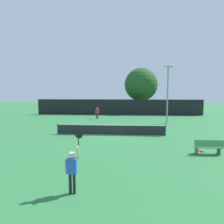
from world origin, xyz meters
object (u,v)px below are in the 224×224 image
at_px(courtside_bench, 208,147).
at_px(player_receiving, 97,112).
at_px(spare_racket, 201,151).
at_px(light_pole, 168,90).
at_px(parked_car_mid, 130,107).
at_px(player_serving, 72,166).
at_px(large_tree, 141,85).
at_px(tennis_ball, 105,128).
at_px(parked_car_near, 80,108).

bearing_deg(courtside_bench, player_receiving, 120.43).
height_order(spare_racket, courtside_bench, courtside_bench).
xyz_separation_m(light_pole, parked_car_mid, (-4.51, 18.30, -3.50)).
height_order(player_serving, large_tree, large_tree).
height_order(player_receiving, light_pole, light_pole).
bearing_deg(spare_racket, player_receiving, 121.06).
relative_size(player_serving, tennis_ball, 36.65).
relative_size(tennis_ball, parked_car_near, 0.02).
height_order(large_tree, parked_car_mid, large_tree).
height_order(large_tree, parked_car_near, large_tree).
bearing_deg(parked_car_near, spare_racket, -63.30).
distance_m(player_receiving, parked_car_near, 12.85).
distance_m(player_serving, large_tree, 32.49).
bearing_deg(tennis_ball, light_pole, 29.76).
bearing_deg(large_tree, courtside_bench, -84.64).
distance_m(tennis_ball, light_pole, 9.61).
bearing_deg(player_receiving, parked_car_mid, -109.15).
xyz_separation_m(player_receiving, spare_racket, (9.47, -15.72, -1.00)).
relative_size(light_pole, parked_car_mid, 1.70).
bearing_deg(tennis_ball, player_receiving, 104.61).
bearing_deg(large_tree, parked_car_mid, 114.47).
bearing_deg(player_serving, courtside_bench, 36.92).
distance_m(spare_racket, large_tree, 26.29).
bearing_deg(player_serving, large_tree, 81.34).
distance_m(player_receiving, spare_racket, 18.38).
bearing_deg(tennis_ball, player_serving, -88.95).
distance_m(player_serving, parked_car_near, 34.48).
xyz_separation_m(spare_racket, light_pole, (0.10, 12.00, 4.26)).
height_order(tennis_ball, courtside_bench, courtside_bench).
bearing_deg(spare_racket, parked_car_mid, 98.29).
xyz_separation_m(player_receiving, parked_car_mid, (5.06, 14.57, -0.25)).
bearing_deg(courtside_bench, parked_car_near, 118.14).
distance_m(light_pole, large_tree, 13.87).
xyz_separation_m(player_serving, courtside_bench, (7.31, 5.50, -0.61)).
bearing_deg(light_pole, parked_car_near, 134.16).
xyz_separation_m(light_pole, large_tree, (-2.38, 13.61, 1.22)).
bearing_deg(parked_car_near, light_pole, -47.60).
bearing_deg(tennis_ball, spare_racket, -46.26).
relative_size(player_receiving, courtside_bench, 0.93).
height_order(light_pole, parked_car_near, light_pole).
height_order(light_pole, parked_car_mid, light_pole).
bearing_deg(light_pole, large_tree, 99.93).
bearing_deg(tennis_ball, parked_car_near, 110.78).
bearing_deg(light_pole, spare_racket, -90.48).
bearing_deg(tennis_ball, parked_car_mid, 82.51).
bearing_deg(large_tree, spare_racket, -84.91).
bearing_deg(parked_car_mid, player_serving, -100.92).
height_order(player_serving, parked_car_near, player_serving).
bearing_deg(player_receiving, spare_racket, 121.06).
bearing_deg(courtside_bench, player_serving, -143.08).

